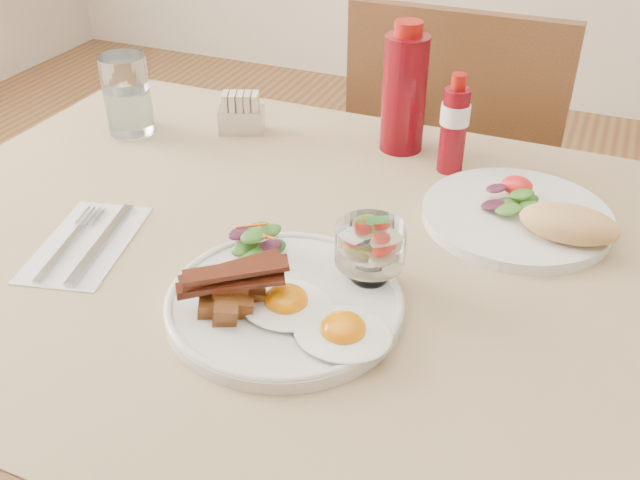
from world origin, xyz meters
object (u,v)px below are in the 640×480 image
(table, at_px, (348,310))
(main_plate, at_px, (285,303))
(fruit_cup, at_px, (371,245))
(second_plate, at_px, (529,216))
(hot_sauce_bottle, at_px, (454,125))
(ketchup_bottle, at_px, (404,92))
(chair_far, at_px, (454,183))
(water_glass, at_px, (128,99))
(sugar_caddy, at_px, (241,115))

(table, distance_m, main_plate, 0.17)
(fruit_cup, relative_size, second_plate, 0.32)
(fruit_cup, relative_size, hot_sauce_bottle, 0.54)
(table, height_order, second_plate, second_plate)
(table, relative_size, main_plate, 4.75)
(hot_sauce_bottle, bearing_deg, ketchup_bottle, 154.05)
(fruit_cup, relative_size, ketchup_bottle, 0.40)
(chair_far, bearing_deg, fruit_cup, -86.39)
(water_glass, bearing_deg, main_plate, -37.04)
(table, relative_size, chair_far, 1.43)
(main_plate, bearing_deg, second_plate, 51.42)
(sugar_caddy, distance_m, water_glass, 0.20)
(sugar_caddy, bearing_deg, second_plate, -35.15)
(second_plate, distance_m, water_glass, 0.70)
(second_plate, xyz_separation_m, ketchup_bottle, (-0.24, 0.17, 0.08))
(main_plate, distance_m, fruit_cup, 0.12)
(main_plate, distance_m, hot_sauce_bottle, 0.43)
(table, height_order, water_glass, water_glass)
(chair_far, relative_size, fruit_cup, 10.88)
(table, relative_size, fruit_cup, 15.56)
(ketchup_bottle, bearing_deg, table, -83.97)
(table, distance_m, sugar_caddy, 0.44)
(chair_far, bearing_deg, second_plate, -68.03)
(ketchup_bottle, bearing_deg, chair_far, 83.86)
(fruit_cup, distance_m, hot_sauce_bottle, 0.34)
(main_plate, xyz_separation_m, fruit_cup, (0.08, 0.08, 0.06))
(fruit_cup, height_order, sugar_caddy, fruit_cup)
(ketchup_bottle, xyz_separation_m, sugar_caddy, (-0.28, -0.05, -0.07))
(sugar_caddy, bearing_deg, fruit_cup, -65.22)
(hot_sauce_bottle, bearing_deg, second_plate, -41.40)
(ketchup_bottle, height_order, water_glass, ketchup_bottle)
(second_plate, bearing_deg, hot_sauce_bottle, 138.60)
(main_plate, distance_m, sugar_caddy, 0.50)
(sugar_caddy, bearing_deg, water_glass, -179.18)
(sugar_caddy, bearing_deg, main_plate, -77.77)
(table, xyz_separation_m, sugar_caddy, (-0.31, 0.29, 0.12))
(ketchup_bottle, distance_m, water_glass, 0.47)
(chair_far, distance_m, ketchup_bottle, 0.47)
(chair_far, relative_size, main_plate, 3.32)
(second_plate, height_order, sugar_caddy, sugar_caddy)
(chair_far, xyz_separation_m, water_glass, (-0.49, -0.45, 0.29))
(table, bearing_deg, water_glass, 156.31)
(second_plate, xyz_separation_m, hot_sauce_bottle, (-0.14, 0.13, 0.06))
(table, distance_m, water_glass, 0.56)
(chair_far, bearing_deg, ketchup_bottle, -96.14)
(sugar_caddy, bearing_deg, table, -64.24)
(fruit_cup, distance_m, second_plate, 0.27)
(main_plate, height_order, sugar_caddy, sugar_caddy)
(main_plate, distance_m, second_plate, 0.38)
(main_plate, xyz_separation_m, hot_sauce_bottle, (0.09, 0.42, 0.07))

